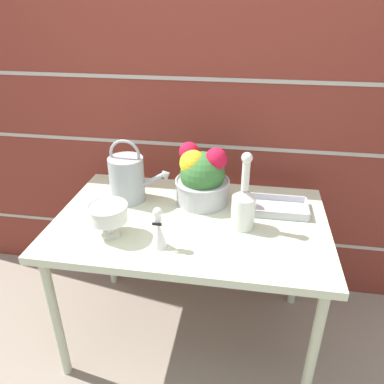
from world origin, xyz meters
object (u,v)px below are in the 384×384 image
Objects in this scene: watering_can at (128,178)px; figurine_vase at (158,231)px; flower_planter at (202,177)px; crystal_pedestal_bowl at (108,214)px; wire_tray at (274,208)px; glass_decanter at (244,204)px.

watering_can is 1.75× the size of figurine_vase.
watering_can reaches higher than flower_planter.
watering_can is 0.32m from crystal_pedestal_bowl.
watering_can is 0.73m from wire_tray.
glass_decanter reaches higher than crystal_pedestal_bowl.
crystal_pedestal_bowl is at bearing -86.91° from watering_can.
glass_decanter is at bearing -43.03° from flower_planter.
crystal_pedestal_bowl is at bearing 167.52° from figurine_vase.
flower_planter is at bearing 5.67° from watering_can.
flower_planter is 0.29m from glass_decanter.
figurine_vase reaches higher than wire_tray.
watering_can is 0.60m from glass_decanter.
figurine_vase is at bearing -106.45° from flower_planter.
crystal_pedestal_bowl is at bearing -164.55° from glass_decanter.
watering_can is at bearing 93.09° from crystal_pedestal_bowl.
figurine_vase is at bearing -148.22° from glass_decanter.
crystal_pedestal_bowl is (0.02, -0.32, -0.02)m from watering_can.
glass_decanter is 0.25m from wire_tray.
crystal_pedestal_bowl is 0.50m from flower_planter.
flower_planter reaches higher than wire_tray.
watering_can is 0.44m from figurine_vase.
glass_decanter is 1.95× the size of figurine_vase.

